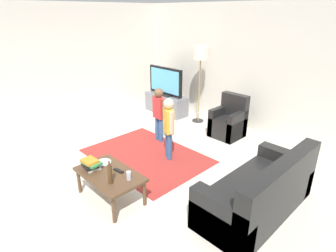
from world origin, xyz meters
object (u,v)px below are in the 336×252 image
floor_lamp (201,57)px  book_stack (91,164)px  couch (262,194)px  coffee_table (110,176)px  child_near_tv (159,110)px  bottle (110,174)px  child_center (169,123)px  soda_can (129,176)px  tv_stand (166,104)px  tv_remote (118,171)px  armchair (229,123)px  plate (104,162)px  tv (165,82)px

floor_lamp → book_stack: size_ratio=5.84×
couch → coffee_table: size_ratio=1.80×
child_near_tv → bottle: size_ratio=3.41×
child_center → soda_can: (0.60, -1.33, -0.20)m
tv_stand → tv_remote: bearing=-54.4°
armchair → soda_can: armchair is taller
bottle → child_center: bearing=107.9°
child_near_tv → couch: bearing=-12.1°
child_near_tv → plate: child_near_tv is taller
tv → soda_can: tv is taller
armchair → tv_remote: size_ratio=5.29×
tv_stand → tv: bearing=-90.0°
soda_can → plate: soda_can is taller
couch → bottle: size_ratio=5.49×
child_center → plate: (-0.02, -1.33, -0.26)m
floor_lamp → child_center: (0.83, -1.82, -0.86)m
floor_lamp → soda_can: floor_lamp is taller
coffee_table → book_stack: 0.33m
armchair → soda_can: (0.42, -2.95, 0.18)m
plate → child_center: bearing=89.2°
armchair → plate: armchair is taller
child_near_tv → tv: bearing=131.8°
floor_lamp → book_stack: 3.62m
floor_lamp → book_stack: floor_lamp is taller
tv → child_center: tv is taller
coffee_table → tv_remote: bearing=67.4°
tv_stand → floor_lamp: size_ratio=0.67×
couch → child_near_tv: child_near_tv is taller
floor_lamp → plate: size_ratio=8.09×
book_stack → tv_stand: bearing=119.3°
bottle → plate: bottle is taller
bottle → plate: (-0.52, 0.22, -0.13)m
child_near_tv → coffee_table: (0.95, -1.81, -0.30)m
book_stack → soda_can: size_ratio=2.54×
couch → armchair: armchair is taller
tv_stand → tv_remote: tv_stand is taller
couch → soda_can: couch is taller
couch → floor_lamp: floor_lamp is taller
tv_stand → bottle: 3.96m
tv → child_center: 2.44m
armchair → book_stack: bearing=-93.4°
book_stack → tv: bearing=119.4°
book_stack → couch: bearing=35.4°
couch → book_stack: couch is taller
tv → coffee_table: bearing=-55.9°
armchair → child_center: child_center is taller
child_center → tv_remote: (0.33, -1.31, -0.25)m
floor_lamp → bottle: size_ratio=5.43×
couch → bottle: couch is taller
tv → book_stack: size_ratio=3.61×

